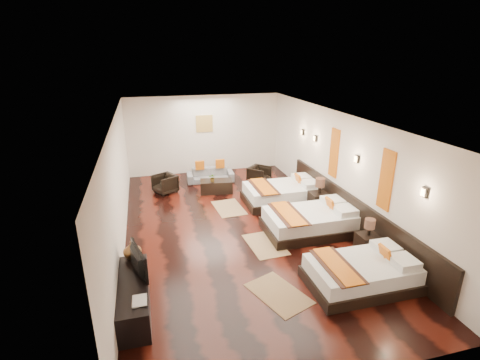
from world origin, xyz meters
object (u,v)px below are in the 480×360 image
object	(u,v)px
bed_mid	(311,221)
armchair_right	(259,175)
nightstand_b	(319,200)
armchair_left	(165,184)
nightstand_a	(367,242)
sofa	(210,175)
tv_console	(134,296)
book	(132,302)
coffee_table	(216,186)
tv	(134,262)
table_plant	(213,178)
bed_near	(362,273)
figurine	(132,250)
bed_far	(282,193)

from	to	relation	value
bed_mid	armchair_right	size ratio (longest dim) A/B	3.40
nightstand_b	armchair_left	distance (m)	4.78
nightstand_a	sofa	xyz separation A→B (m)	(-2.48, 5.55, -0.07)
tv_console	armchair_right	size ratio (longest dim) A/B	2.76
book	coffee_table	distance (m)	6.13
tv	armchair_left	xyz separation A→B (m)	(0.84, 5.20, -0.50)
coffee_table	table_plant	xyz separation A→B (m)	(-0.12, -0.07, 0.33)
bed_near	tv_console	distance (m)	4.21
figurine	nightstand_b	bearing A→B (deg)	23.19
nightstand_a	armchair_left	size ratio (longest dim) A/B	1.30
armchair_right	table_plant	world-z (taller)	table_plant
bed_near	book	xyz separation A→B (m)	(-4.20, -0.15, 0.30)
bed_near	nightstand_a	world-z (taller)	nightstand_a
bed_far	armchair_left	distance (m)	3.71
nightstand_a	armchair_right	size ratio (longest dim) A/B	1.30
nightstand_a	sofa	distance (m)	6.08
bed_far	nightstand_b	distance (m)	1.13
tv_console	armchair_left	world-z (taller)	armchair_left
bed_far	nightstand_a	distance (m)	3.29
bed_far	armchair_left	xyz separation A→B (m)	(-3.31, 1.68, 0.01)
bed_far	figurine	world-z (taller)	figurine
bed_mid	nightstand_a	size ratio (longest dim) A/B	2.62
book	bed_mid	bearing A→B (deg)	29.69
armchair_left	coffee_table	size ratio (longest dim) A/B	0.65
table_plant	nightstand_a	bearing A→B (deg)	-59.50
armchair_right	coffee_table	distance (m)	1.63
bed_mid	figurine	distance (m)	4.35
armchair_right	armchair_left	bearing A→B (deg)	136.77
bed_near	tv_console	world-z (taller)	bed_near
tv	book	size ratio (longest dim) A/B	2.85
nightstand_a	armchair_right	distance (m)	5.02
bed_near	nightstand_b	bearing A→B (deg)	77.26
nightstand_b	bed_near	bearing A→B (deg)	-102.74
nightstand_b	coffee_table	bearing A→B (deg)	139.20
tv	armchair_left	size ratio (longest dim) A/B	1.33
tv_console	sofa	distance (m)	6.60
book	sofa	size ratio (longest dim) A/B	0.19
tv_console	nightstand_b	bearing A→B (deg)	30.62
armchair_right	table_plant	distance (m)	1.79
bed_mid	figurine	size ratio (longest dim) A/B	6.27
armchair_left	sofa	bearing A→B (deg)	83.54
armchair_left	bed_far	bearing A→B (deg)	33.82
bed_mid	tv_console	size ratio (longest dim) A/B	1.23
nightstand_a	bed_mid	bearing A→B (deg)	120.18
bed_far	nightstand_b	size ratio (longest dim) A/B	2.24
tv_console	sofa	world-z (taller)	tv_console
nightstand_a	coffee_table	size ratio (longest dim) A/B	0.85
bed_mid	armchair_left	size ratio (longest dim) A/B	3.40
nightstand_a	armchair_left	xyz separation A→B (m)	(-4.06, 4.88, -0.00)
bed_far	book	distance (m)	6.02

